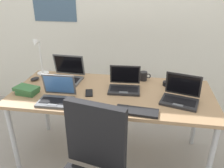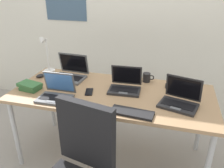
% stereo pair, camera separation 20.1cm
% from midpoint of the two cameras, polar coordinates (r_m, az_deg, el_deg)
% --- Properties ---
extents(ground_plane, '(12.00, 12.00, 0.00)m').
position_cam_midpoint_polar(ground_plane, '(2.51, 2.40, -17.30)').
color(ground_plane, gray).
extents(wall_back, '(6.00, 0.13, 2.60)m').
position_cam_midpoint_polar(wall_back, '(2.97, 7.90, 17.17)').
color(wall_back, silver).
rests_on(wall_back, ground_plane).
extents(desk, '(1.80, 0.80, 0.74)m').
position_cam_midpoint_polar(desk, '(2.12, 2.72, -3.43)').
color(desk, '#9E7A56').
rests_on(desk, ground_plane).
extents(desk_lamp, '(0.12, 0.18, 0.40)m').
position_cam_midpoint_polar(desk_lamp, '(2.53, -13.77, 6.92)').
color(desk_lamp, white).
rests_on(desk_lamp, desk).
extents(laptop_near_mouse, '(0.30, 0.25, 0.21)m').
position_cam_midpoint_polar(laptop_near_mouse, '(2.12, 5.94, -0.47)').
color(laptop_near_mouse, '#232326').
rests_on(laptop_near_mouse, desk).
extents(laptop_by_keyboard, '(0.34, 0.30, 0.22)m').
position_cam_midpoint_polar(laptop_by_keyboard, '(1.97, 19.19, -3.81)').
color(laptop_by_keyboard, '#232326').
rests_on(laptop_by_keyboard, desk).
extents(laptop_mid_desk, '(0.29, 0.24, 0.21)m').
position_cam_midpoint_polar(laptop_mid_desk, '(2.00, -10.85, -2.39)').
color(laptop_mid_desk, '#515459').
rests_on(laptop_mid_desk, desk).
extents(laptop_near_lamp, '(0.34, 0.29, 0.24)m').
position_cam_midpoint_polar(laptop_near_lamp, '(2.39, -7.92, 2.53)').
color(laptop_near_lamp, '#515459').
rests_on(laptop_near_lamp, desk).
extents(external_keyboard, '(0.34, 0.15, 0.02)m').
position_cam_midpoint_polar(external_keyboard, '(1.78, 8.18, -7.07)').
color(external_keyboard, black).
rests_on(external_keyboard, desk).
extents(computer_mouse, '(0.10, 0.11, 0.03)m').
position_cam_midpoint_polar(computer_mouse, '(2.48, -15.03, 1.93)').
color(computer_mouse, black).
rests_on(computer_mouse, desk).
extents(cell_phone, '(0.10, 0.15, 0.01)m').
position_cam_midpoint_polar(cell_phone, '(2.08, -2.92, -2.00)').
color(cell_phone, black).
rests_on(cell_phone, desk).
extents(headphones, '(0.21, 0.18, 0.04)m').
position_cam_midpoint_polar(headphones, '(2.25, 18.17, -0.85)').
color(headphones, '#335999').
rests_on(headphones, desk).
extents(book_stack, '(0.23, 0.17, 0.06)m').
position_cam_midpoint_polar(book_stack, '(2.22, -17.14, -0.58)').
color(book_stack, '#336638').
rests_on(book_stack, desk).
extents(coffee_mug, '(0.11, 0.08, 0.09)m').
position_cam_midpoint_polar(coffee_mug, '(2.32, 11.02, 1.55)').
color(coffee_mug, black).
rests_on(coffee_mug, desk).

